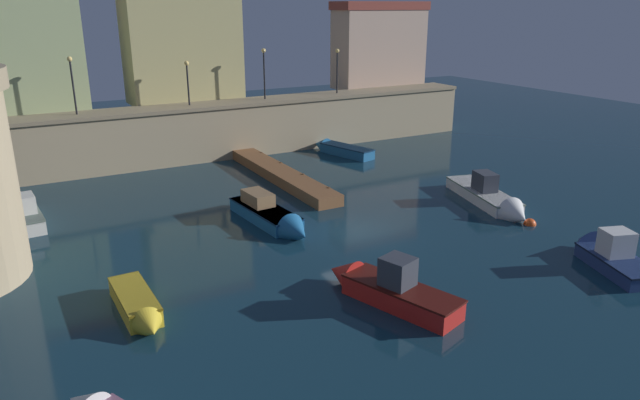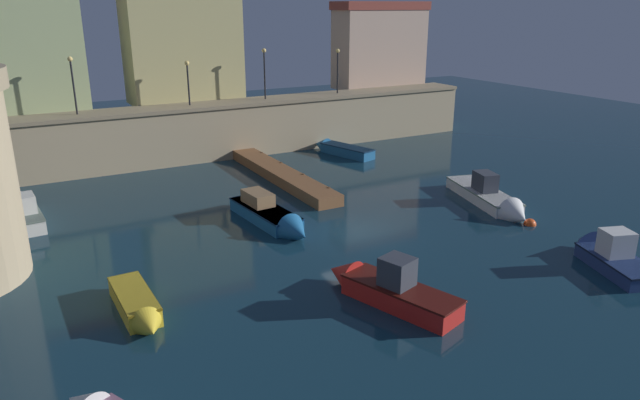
# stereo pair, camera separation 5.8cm
# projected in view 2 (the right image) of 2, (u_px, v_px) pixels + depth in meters

# --- Properties ---
(ground_plane) EXTENTS (98.81, 98.81, 0.00)m
(ground_plane) POSITION_uv_depth(u_px,v_px,m) (354.00, 233.00, 28.77)
(ground_plane) COLOR #112D3D
(quay_wall) EXTENTS (41.58, 3.10, 3.96)m
(quay_wall) POSITION_uv_depth(u_px,v_px,m) (226.00, 129.00, 42.94)
(quay_wall) COLOR tan
(quay_wall) RESTS_ON ground
(old_town_backdrop) EXTENTS (38.65, 3.87, 8.81)m
(old_town_backdrop) POSITION_uv_depth(u_px,v_px,m) (173.00, 45.00, 42.48)
(old_town_backdrop) COLOR #ADBD81
(old_town_backdrop) RESTS_ON ground
(pier_dock) EXTENTS (1.65, 12.87, 0.70)m
(pier_dock) POSITION_uv_depth(u_px,v_px,m) (281.00, 175.00, 37.34)
(pier_dock) COLOR brown
(pier_dock) RESTS_ON ground
(quay_lamp_0) EXTENTS (0.32, 0.32, 3.66)m
(quay_lamp_0) POSITION_uv_depth(u_px,v_px,m) (72.00, 76.00, 36.92)
(quay_lamp_0) COLOR black
(quay_lamp_0) RESTS_ON quay_wall
(quay_lamp_1) EXTENTS (0.32, 0.32, 3.07)m
(quay_lamp_1) POSITION_uv_depth(u_px,v_px,m) (188.00, 75.00, 40.47)
(quay_lamp_1) COLOR black
(quay_lamp_1) RESTS_ON quay_wall
(quay_lamp_2) EXTENTS (0.32, 0.32, 3.71)m
(quay_lamp_2) POSITION_uv_depth(u_px,v_px,m) (264.00, 66.00, 43.04)
(quay_lamp_2) COLOR black
(quay_lamp_2) RESTS_ON quay_wall
(quay_lamp_3) EXTENTS (0.32, 0.32, 3.47)m
(quay_lamp_3) POSITION_uv_depth(u_px,v_px,m) (338.00, 64.00, 45.99)
(quay_lamp_3) COLOR black
(quay_lamp_3) RESTS_ON quay_wall
(moored_boat_1) EXTENTS (2.13, 6.57, 1.78)m
(moored_boat_1) POSITION_uv_depth(u_px,v_px,m) (273.00, 217.00, 29.60)
(moored_boat_1) COLOR #195689
(moored_boat_1) RESTS_ON ground
(moored_boat_2) EXTENTS (2.72, 5.76, 1.20)m
(moored_boat_2) POSITION_uv_depth(u_px,v_px,m) (340.00, 149.00, 43.85)
(moored_boat_2) COLOR #195689
(moored_boat_2) RESTS_ON ground
(moored_boat_3) EXTENTS (3.12, 5.05, 2.20)m
(moored_boat_3) POSITION_uv_depth(u_px,v_px,m) (607.00, 254.00, 25.16)
(moored_boat_3) COLOR navy
(moored_boat_3) RESTS_ON ground
(moored_boat_4) EXTENTS (3.14, 6.00, 2.19)m
(moored_boat_4) POSITION_uv_depth(u_px,v_px,m) (385.00, 287.00, 22.04)
(moored_boat_4) COLOR red
(moored_boat_4) RESTS_ON ground
(moored_boat_5) EXTENTS (1.24, 4.41, 1.10)m
(moored_boat_5) POSITION_uv_depth(u_px,v_px,m) (138.00, 307.00, 20.89)
(moored_boat_5) COLOR gold
(moored_boat_5) RESTS_ON ground
(moored_boat_6) EXTENTS (3.45, 7.48, 2.17)m
(moored_boat_6) POSITION_uv_depth(u_px,v_px,m) (492.00, 199.00, 32.38)
(moored_boat_6) COLOR white
(moored_boat_6) RESTS_ON ground
(moored_boat_7) EXTENTS (1.99, 6.13, 2.03)m
(moored_boat_7) POSITION_uv_depth(u_px,v_px,m) (20.00, 210.00, 30.40)
(moored_boat_7) COLOR silver
(moored_boat_7) RESTS_ON ground
(mooring_buoy_0) EXTENTS (0.63, 0.63, 0.63)m
(mooring_buoy_0) POSITION_uv_depth(u_px,v_px,m) (530.00, 225.00, 29.80)
(mooring_buoy_0) COLOR #EA4C19
(mooring_buoy_0) RESTS_ON ground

